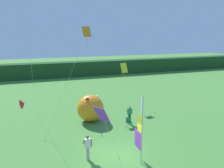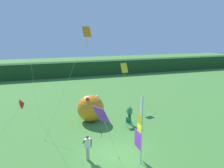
% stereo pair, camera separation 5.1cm
% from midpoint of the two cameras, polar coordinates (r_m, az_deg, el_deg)
% --- Properties ---
extents(ground_plane, '(120.00, 120.00, 0.00)m').
position_cam_midpoint_polar(ground_plane, '(15.41, 1.81, -18.05)').
color(ground_plane, '#478438').
extents(distant_treeline, '(80.00, 2.40, 2.67)m').
position_cam_midpoint_polar(distant_treeline, '(41.55, -11.53, 3.73)').
color(distant_treeline, '#1E421E').
rests_on(distant_treeline, ground).
extents(banner_flag, '(0.06, 1.03, 4.38)m').
position_cam_midpoint_polar(banner_flag, '(14.05, 7.05, -11.72)').
color(banner_flag, '#B7B7BC').
rests_on(banner_flag, ground).
extents(person_near_banner, '(0.55, 0.48, 1.72)m').
position_cam_midpoint_polar(person_near_banner, '(19.80, 4.44, -7.77)').
color(person_near_banner, black).
rests_on(person_near_banner, ground).
extents(person_mid_field, '(0.55, 0.48, 1.69)m').
position_cam_midpoint_polar(person_mid_field, '(14.67, -6.35, -15.79)').
color(person_mid_field, '#B7B2A3').
rests_on(person_mid_field, ground).
extents(inflatable_balloon, '(2.45, 2.45, 2.45)m').
position_cam_midpoint_polar(inflatable_balloon, '(20.45, -5.62, -6.18)').
color(inflatable_balloon, orange).
rests_on(inflatable_balloon, ground).
extents(folding_chair, '(0.51, 0.51, 0.89)m').
position_cam_midpoint_polar(folding_chair, '(19.31, 4.31, -9.63)').
color(folding_chair, '#BCBCC1').
rests_on(folding_chair, ground).
extents(kite_purple_diamond_0, '(2.20, 2.86, 4.56)m').
position_cam_midpoint_polar(kite_purple_diamond_0, '(10.91, -2.61, -8.42)').
color(kite_purple_diamond_0, brown).
rests_on(kite_purple_diamond_0, ground).
extents(kite_orange_diamond_1, '(3.94, 1.23, 8.41)m').
position_cam_midpoint_polar(kite_orange_diamond_1, '(17.31, -7.22, 11.60)').
color(kite_orange_diamond_1, brown).
rests_on(kite_orange_diamond_1, ground).
extents(kite_red_delta_2, '(3.19, 1.12, 4.13)m').
position_cam_midpoint_polar(kite_red_delta_2, '(14.36, -22.09, -4.82)').
color(kite_red_delta_2, brown).
rests_on(kite_red_delta_2, ground).
extents(kite_yellow_diamond_3, '(2.49, 3.56, 4.78)m').
position_cam_midpoint_polar(kite_yellow_diamond_3, '(23.73, 3.26, 3.82)').
color(kite_yellow_diamond_3, brown).
rests_on(kite_yellow_diamond_3, ground).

